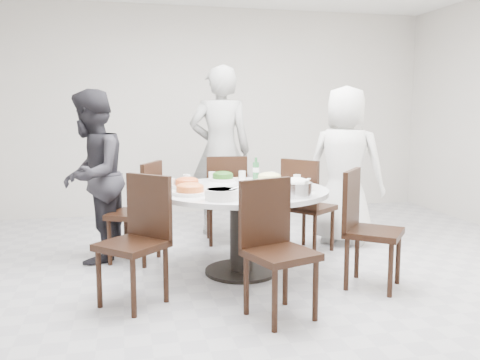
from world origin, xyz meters
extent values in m
cube|color=#B4B3B8|center=(0.00, 0.00, 0.00)|extent=(6.00, 6.00, 0.01)
cube|color=silver|center=(0.00, 3.00, 1.40)|extent=(6.00, 0.01, 2.80)
cylinder|color=white|center=(-0.31, 0.23, 0.38)|extent=(1.50, 1.50, 0.75)
cube|color=black|center=(0.51, 0.74, 0.47)|extent=(0.59, 0.59, 0.95)
cube|color=black|center=(-0.24, 1.30, 0.47)|extent=(0.46, 0.46, 0.95)
cube|color=black|center=(-1.22, 0.80, 0.47)|extent=(0.56, 0.56, 0.95)
cube|color=black|center=(-1.26, -0.31, 0.47)|extent=(0.59, 0.59, 0.95)
cube|color=black|center=(-0.27, -0.78, 0.47)|extent=(0.53, 0.53, 0.95)
cube|color=black|center=(0.64, -0.36, 0.47)|extent=(0.59, 0.59, 0.95)
imported|color=silver|center=(0.99, 0.97, 0.84)|extent=(0.97, 0.93, 1.67)
imported|color=black|center=(-0.21, 1.70, 0.96)|extent=(0.76, 0.56, 1.92)
imported|color=black|center=(-1.59, 0.93, 0.81)|extent=(0.76, 0.90, 1.62)
cylinder|color=white|center=(-0.38, 0.74, 0.78)|extent=(0.25, 0.25, 0.07)
cylinder|color=white|center=(0.03, 0.54, 0.79)|extent=(0.27, 0.27, 0.07)
cylinder|color=white|center=(-0.76, 0.40, 0.79)|extent=(0.26, 0.26, 0.07)
cylinder|color=white|center=(0.14, 0.06, 0.79)|extent=(0.30, 0.30, 0.07)
cylinder|color=white|center=(-0.78, 0.03, 0.79)|extent=(0.29, 0.29, 0.07)
cylinder|color=silver|center=(0.02, -0.22, 0.81)|extent=(0.26, 0.26, 0.11)
cylinder|color=white|center=(-0.58, -0.24, 0.79)|extent=(0.26, 0.26, 0.08)
cylinder|color=#296838|center=(-0.04, 0.79, 0.86)|extent=(0.06, 0.06, 0.22)
cylinder|color=white|center=(-0.35, 0.86, 0.79)|extent=(0.07, 0.07, 0.08)
camera|label=1|loc=(-1.31, -3.98, 1.44)|focal=38.00mm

